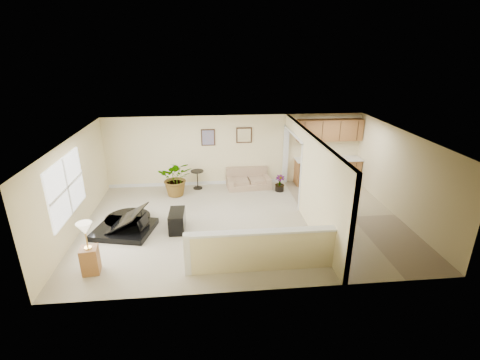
{
  "coord_description": "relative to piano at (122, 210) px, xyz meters",
  "views": [
    {
      "loc": [
        -0.99,
        -8.78,
        4.69
      ],
      "look_at": [
        -0.09,
        0.4,
        1.13
      ],
      "focal_mm": 26.0,
      "sensor_mm": 36.0,
      "label": 1
    }
  ],
  "objects": [
    {
      "name": "palm_plant",
      "position": [
        1.28,
        2.26,
        0.02
      ],
      "size": [
        1.15,
        1.01,
        1.23
      ],
      "color": "black",
      "rests_on": "floor"
    },
    {
      "name": "accent_table",
      "position": [
        1.96,
        2.77,
        -0.16
      ],
      "size": [
        0.45,
        0.45,
        0.66
      ],
      "color": "black",
      "rests_on": "floor"
    },
    {
      "name": "front_wall",
      "position": [
        3.33,
        -2.88,
        0.67
      ],
      "size": [
        9.0,
        0.04,
        2.5
      ],
      "primitive_type": "cube",
      "color": "beige",
      "rests_on": "floor"
    },
    {
      "name": "piano",
      "position": [
        0.0,
        0.0,
        0.0
      ],
      "size": [
        1.95,
        1.97,
        1.4
      ],
      "rotation": [
        0.0,
        0.0,
        -0.23
      ],
      "color": "black",
      "rests_on": "floor"
    },
    {
      "name": "floor",
      "position": [
        3.33,
        0.12,
        -0.58
      ],
      "size": [
        9.0,
        9.0,
        0.0
      ],
      "primitive_type": "plane",
      "color": "tan",
      "rests_on": "ground"
    },
    {
      "name": "kitchen_vinyl",
      "position": [
        6.48,
        0.12,
        -0.58
      ],
      "size": [
        2.7,
        6.0,
        0.01
      ],
      "primitive_type": "cube",
      "color": "tan",
      "rests_on": "floor"
    },
    {
      "name": "left_window",
      "position": [
        -1.15,
        -0.38,
        0.87
      ],
      "size": [
        0.05,
        2.15,
        1.45
      ],
      "primitive_type": "cube",
      "color": "white",
      "rests_on": "left_wall"
    },
    {
      "name": "left_wall",
      "position": [
        -1.17,
        0.12,
        0.67
      ],
      "size": [
        0.04,
        6.0,
        2.5
      ],
      "primitive_type": "cube",
      "color": "beige",
      "rests_on": "floor"
    },
    {
      "name": "ceiling",
      "position": [
        3.33,
        0.12,
        1.92
      ],
      "size": [
        9.0,
        6.0,
        0.04
      ],
      "primitive_type": "cube",
      "color": "silver",
      "rests_on": "back_wall"
    },
    {
      "name": "lamp_stand",
      "position": [
        -0.3,
        -1.9,
        -0.06
      ],
      "size": [
        0.4,
        0.4,
        1.23
      ],
      "color": "brown",
      "rests_on": "floor"
    },
    {
      "name": "small_plant",
      "position": [
        4.78,
        2.26,
        -0.34
      ],
      "size": [
        0.39,
        0.39,
        0.58
      ],
      "color": "black",
      "rests_on": "floor"
    },
    {
      "name": "pony_half_wall",
      "position": [
        3.41,
        -2.18,
        -0.07
      ],
      "size": [
        3.42,
        0.22,
        1.0
      ],
      "color": "beige",
      "rests_on": "floor"
    },
    {
      "name": "wall_art_left",
      "position": [
        2.38,
        3.09,
        1.17
      ],
      "size": [
        0.48,
        0.04,
        0.58
      ],
      "color": "#362013",
      "rests_on": "back_wall"
    },
    {
      "name": "right_wall",
      "position": [
        7.83,
        0.12,
        0.67
      ],
      "size": [
        0.04,
        6.0,
        2.5
      ],
      "primitive_type": "cube",
      "color": "beige",
      "rests_on": "floor"
    },
    {
      "name": "back_wall",
      "position": [
        3.33,
        3.12,
        0.67
      ],
      "size": [
        9.0,
        0.04,
        2.5
      ],
      "primitive_type": "cube",
      "color": "beige",
      "rests_on": "floor"
    },
    {
      "name": "loveseat",
      "position": [
        3.75,
        2.78,
        -0.26
      ],
      "size": [
        1.56,
        0.95,
        0.86
      ],
      "rotation": [
        0.0,
        0.0,
        0.07
      ],
      "color": "tan",
      "rests_on": "floor"
    },
    {
      "name": "piano_bench",
      "position": [
        1.46,
        -0.14,
        -0.32
      ],
      "size": [
        0.42,
        0.81,
        0.53
      ],
      "primitive_type": "cube",
      "rotation": [
        0.0,
        0.0,
        -0.02
      ],
      "color": "black",
      "rests_on": "floor"
    },
    {
      "name": "kitchen_cabinets",
      "position": [
        6.52,
        2.85,
        0.29
      ],
      "size": [
        2.36,
        0.65,
        2.33
      ],
      "color": "brown",
      "rests_on": "floor"
    },
    {
      "name": "wall_mirror",
      "position": [
        3.63,
        3.09,
        1.22
      ],
      "size": [
        0.55,
        0.04,
        0.55
      ],
      "color": "#362013",
      "rests_on": "back_wall"
    },
    {
      "name": "interior_partition",
      "position": [
        5.13,
        0.37,
        0.64
      ],
      "size": [
        0.18,
        5.99,
        2.5
      ],
      "color": "beige",
      "rests_on": "floor"
    }
  ]
}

